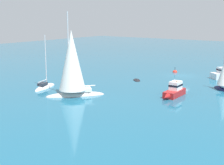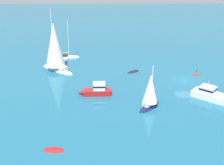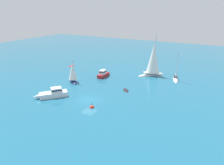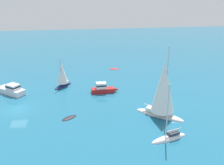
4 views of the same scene
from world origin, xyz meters
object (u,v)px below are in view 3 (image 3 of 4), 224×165
rib_1 (126,90)px  yacht (73,74)px  channel_buoy (92,108)px  rib (72,66)px  yacht_1 (176,79)px  launch (104,74)px  powerboat (53,93)px  ketch (153,61)px

rib_1 → yacht: bearing=-124.3°
yacht → channel_buoy: size_ratio=4.55×
rib → yacht_1: 31.14m
rib → launch: launch is taller
powerboat → rib_1: powerboat is taller
rib → ketch: (24.65, 3.34, 3.94)m
powerboat → yacht: (-2.21, 9.13, 1.33)m
yacht → rib: (-9.97, 11.39, -2.04)m
launch → channel_buoy: (7.75, -16.63, -0.73)m
launch → ketch: size_ratio=0.45×
yacht_1 → ketch: ketch is taller
rib → channel_buoy: size_ratio=1.77×
powerboat → rib_1: bearing=172.0°
rib → rib_1: (23.43, -10.19, 0.00)m
yacht → rib: 15.27m
yacht → rib_1: bearing=43.4°
rib → channel_buoy: bearing=51.9°
powerboat → yacht: bearing=-126.9°
powerboat → rib: 23.87m
yacht → ketch: (14.68, 14.73, 1.89)m
yacht_1 → launch: 18.17m
channel_buoy → launch: bearing=115.0°
powerboat → yacht_1: yacht_1 is taller
rib → rib_1: rib_1 is taller
rib → ketch: 25.18m
channel_buoy → yacht: bearing=141.7°
powerboat → yacht_1: bearing=179.9°
yacht_1 → channel_buoy: size_ratio=5.88×
launch → rib_1: bearing=-124.7°
yacht → yacht_1: size_ratio=0.77×
rib → ketch: bearing=103.1°
powerboat → launch: 16.51m
launch → ketch: 13.34m
yacht → launch: bearing=98.9°
launch → channel_buoy: 18.36m
yacht → rib_1: (13.47, 1.20, -2.04)m
powerboat → launch: powerboat is taller
channel_buoy → ketch: bearing=83.3°
rib → yacht_1: size_ratio=0.30×
rib → launch: 14.67m
launch → channel_buoy: launch is taller
ketch → channel_buoy: (-2.83, -24.09, -3.93)m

